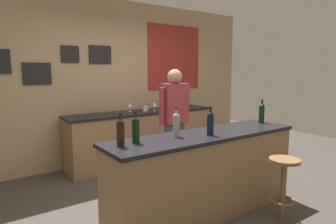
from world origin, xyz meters
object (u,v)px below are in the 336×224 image
at_px(wine_bottle_e, 262,112).
at_px(wine_glass_a, 130,105).
at_px(bar_stool, 284,179).
at_px(bartender, 175,117).
at_px(wine_glass_c, 171,102).
at_px(wine_glass_d, 178,102).
at_px(wine_bottle_b, 136,129).
at_px(wine_bottle_a, 120,131).
at_px(wine_bottle_d, 210,122).
at_px(coffee_mug, 145,109).
at_px(wine_glass_b, 154,105).
at_px(wine_bottle_c, 176,124).

relative_size(wine_bottle_e, wine_glass_a, 1.97).
bearing_deg(bar_stool, bartender, 99.18).
distance_m(wine_glass_c, wine_glass_d, 0.16).
height_order(wine_bottle_b, wine_glass_a, wine_bottle_b).
height_order(wine_bottle_a, wine_glass_a, wine_bottle_a).
relative_size(wine_glass_a, wine_glass_c, 1.00).
bearing_deg(wine_glass_c, wine_bottle_b, -133.18).
distance_m(bartender, wine_bottle_a, 1.63).
relative_size(wine_bottle_d, wine_glass_d, 1.97).
height_order(wine_bottle_a, wine_bottle_d, same).
height_order(wine_bottle_a, coffee_mug, wine_bottle_a).
relative_size(wine_bottle_b, wine_glass_d, 1.97).
height_order(bar_stool, wine_glass_b, wine_glass_b).
bearing_deg(wine_bottle_a, coffee_mug, 53.81).
bearing_deg(bar_stool, wine_glass_d, 77.11).
height_order(wine_bottle_d, wine_glass_d, wine_bottle_d).
relative_size(bar_stool, wine_bottle_a, 2.22).
xyz_separation_m(wine_bottle_a, wine_glass_a, (1.21, 2.08, -0.05)).
height_order(wine_bottle_c, wine_bottle_e, same).
xyz_separation_m(wine_bottle_e, wine_glass_b, (-0.45, 1.90, -0.05)).
bearing_deg(wine_bottle_e, wine_glass_b, 103.30).
height_order(bartender, wine_glass_d, bartender).
height_order(wine_bottle_b, wine_bottle_c, same).
bearing_deg(wine_glass_a, wine_glass_c, -5.38).
height_order(wine_glass_a, coffee_mug, wine_glass_a).
distance_m(wine_glass_a, coffee_mug, 0.27).
height_order(bar_stool, wine_bottle_c, wine_bottle_c).
distance_m(wine_bottle_c, wine_glass_c, 2.43).
bearing_deg(wine_glass_c, wine_bottle_d, -116.06).
relative_size(wine_bottle_c, wine_glass_a, 1.97).
relative_size(bartender, wine_bottle_e, 5.29).
bearing_deg(wine_bottle_a, bartender, 35.72).
bearing_deg(wine_bottle_d, wine_bottle_c, 156.26).
bearing_deg(wine_glass_a, wine_bottle_d, -95.78).
height_order(wine_bottle_b, coffee_mug, wine_bottle_b).
height_order(wine_bottle_b, wine_bottle_d, same).
xyz_separation_m(wine_bottle_c, wine_glass_c, (1.39, 1.99, -0.05)).
bearing_deg(coffee_mug, wine_bottle_b, -123.11).
distance_m(wine_bottle_e, wine_glass_a, 2.23).
bearing_deg(bartender, bar_stool, -80.82).
xyz_separation_m(bar_stool, wine_glass_b, (0.02, 2.56, 0.55)).
relative_size(wine_glass_a, wine_glass_d, 1.00).
bearing_deg(bartender, wine_glass_a, 95.60).
height_order(bar_stool, wine_bottle_d, wine_bottle_d).
bearing_deg(wine_glass_c, bartender, -123.95).
bearing_deg(wine_bottle_d, wine_bottle_b, 168.61).
height_order(wine_bottle_d, wine_glass_b, wine_bottle_d).
relative_size(bar_stool, wine_glass_a, 4.39).
relative_size(wine_glass_b, coffee_mug, 1.24).
bearing_deg(bartender, wine_bottle_a, -144.28).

